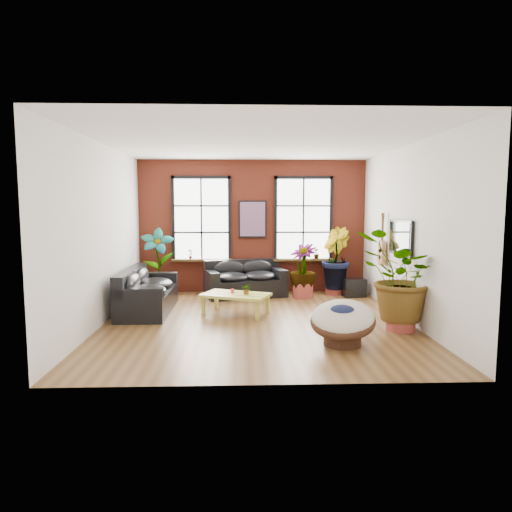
% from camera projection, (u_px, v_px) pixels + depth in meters
% --- Properties ---
extents(room, '(6.04, 6.54, 3.54)m').
position_uv_depth(room, '(257.00, 234.00, 9.04)').
color(room, brown).
rests_on(room, ground).
extents(sofa_back, '(2.17, 1.45, 0.91)m').
position_uv_depth(sofa_back, '(245.00, 280.00, 11.66)').
color(sofa_back, black).
rests_on(sofa_back, ground).
extents(sofa_left, '(1.00, 2.35, 0.93)m').
position_uv_depth(sofa_left, '(145.00, 292.00, 9.95)').
color(sofa_left, black).
rests_on(sofa_left, ground).
extents(coffee_table, '(1.58, 1.26, 0.53)m').
position_uv_depth(coffee_table, '(236.00, 296.00, 9.66)').
color(coffee_table, gold).
rests_on(coffee_table, ground).
extents(papasan_chair, '(1.38, 1.39, 0.80)m').
position_uv_depth(papasan_chair, '(343.00, 321.00, 7.50)').
color(papasan_chair, '#402517').
rests_on(papasan_chair, ground).
extents(poster, '(0.74, 0.06, 0.98)m').
position_uv_depth(poster, '(253.00, 219.00, 12.04)').
color(poster, black).
rests_on(poster, room).
extents(tv_wall_unit, '(0.13, 1.86, 1.20)m').
position_uv_depth(tv_wall_unit, '(395.00, 242.00, 9.61)').
color(tv_wall_unit, black).
rests_on(tv_wall_unit, room).
extents(media_box, '(0.60, 0.52, 0.46)m').
position_uv_depth(media_box, '(353.00, 287.00, 11.62)').
color(media_box, black).
rests_on(media_box, ground).
extents(pot_back_left, '(0.55, 0.55, 0.39)m').
position_uv_depth(pot_back_left, '(158.00, 288.00, 11.66)').
color(pot_back_left, '#9A3A32').
rests_on(pot_back_left, ground).
extents(pot_back_right, '(0.59, 0.59, 0.36)m').
position_uv_depth(pot_back_right, '(335.00, 287.00, 11.92)').
color(pot_back_right, '#9A3A32').
rests_on(pot_back_right, ground).
extents(pot_right_wall, '(0.66, 0.66, 0.39)m').
position_uv_depth(pot_right_wall, '(401.00, 320.00, 8.40)').
color(pot_right_wall, '#9A3A32').
rests_on(pot_right_wall, ground).
extents(pot_mid, '(0.65, 0.65, 0.38)m').
position_uv_depth(pot_mid, '(303.00, 290.00, 11.48)').
color(pot_mid, '#9A3A32').
rests_on(pot_mid, ground).
extents(floor_plant_back_left, '(0.89, 0.65, 1.60)m').
position_uv_depth(floor_plant_back_left, '(158.00, 259.00, 11.57)').
color(floor_plant_back_left, '#24641A').
rests_on(floor_plant_back_left, ground).
extents(floor_plant_back_right, '(0.83, 0.97, 1.61)m').
position_uv_depth(floor_plant_back_right, '(334.00, 258.00, 11.85)').
color(floor_plant_back_right, '#24641A').
rests_on(floor_plant_back_right, ground).
extents(floor_plant_right_wall, '(1.98, 1.92, 1.68)m').
position_uv_depth(floor_plant_right_wall, '(400.00, 277.00, 8.33)').
color(floor_plant_right_wall, '#24641A').
rests_on(floor_plant_right_wall, ground).
extents(floor_plant_mid, '(0.96, 0.96, 1.21)m').
position_uv_depth(floor_plant_mid, '(303.00, 268.00, 11.44)').
color(floor_plant_mid, '#24641A').
rests_on(floor_plant_mid, ground).
extents(table_plant, '(0.21, 0.19, 0.23)m').
position_uv_depth(table_plant, '(247.00, 289.00, 9.57)').
color(table_plant, '#24641A').
rests_on(table_plant, coffee_table).
extents(sill_plant_left, '(0.17, 0.17, 0.27)m').
position_uv_depth(sill_plant_left, '(190.00, 254.00, 12.03)').
color(sill_plant_left, '#24641A').
rests_on(sill_plant_left, room).
extents(sill_plant_right, '(0.19, 0.19, 0.27)m').
position_uv_depth(sill_plant_right, '(316.00, 254.00, 12.14)').
color(sill_plant_right, '#24641A').
rests_on(sill_plant_right, room).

